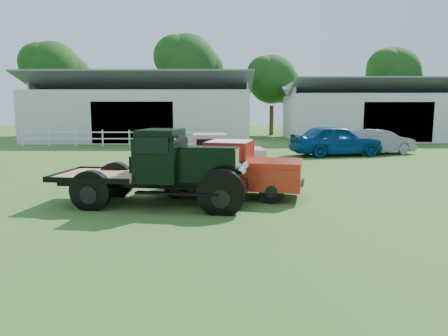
# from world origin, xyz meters

# --- Properties ---
(ground) EXTENTS (120.00, 120.00, 0.00)m
(ground) POSITION_xyz_m (0.00, 0.00, 0.00)
(ground) COLOR #4F6E2E
(shed_left) EXTENTS (18.80, 10.20, 5.60)m
(shed_left) POSITION_xyz_m (-7.00, 26.00, 2.80)
(shed_left) COLOR #ABABAB
(shed_left) RESTS_ON ground
(shed_right) EXTENTS (16.80, 9.20, 5.20)m
(shed_right) POSITION_xyz_m (14.00, 27.00, 2.60)
(shed_right) COLOR #ABABAB
(shed_right) RESTS_ON ground
(fence_rail) EXTENTS (14.20, 0.16, 1.20)m
(fence_rail) POSITION_xyz_m (-8.00, 20.00, 0.60)
(fence_rail) COLOR white
(fence_rail) RESTS_ON ground
(tree_a) EXTENTS (6.30, 6.30, 10.50)m
(tree_a) POSITION_xyz_m (-18.00, 33.00, 5.25)
(tree_a) COLOR black
(tree_a) RESTS_ON ground
(tree_b) EXTENTS (6.90, 6.90, 11.50)m
(tree_b) POSITION_xyz_m (-4.00, 34.00, 5.75)
(tree_b) COLOR black
(tree_b) RESTS_ON ground
(tree_c) EXTENTS (5.40, 5.40, 9.00)m
(tree_c) POSITION_xyz_m (5.00, 33.00, 4.50)
(tree_c) COLOR black
(tree_c) RESTS_ON ground
(tree_d) EXTENTS (6.00, 6.00, 10.00)m
(tree_d) POSITION_xyz_m (18.00, 34.00, 5.00)
(tree_d) COLOR black
(tree_d) RESTS_ON ground
(vintage_flatbed) EXTENTS (5.55, 2.76, 2.11)m
(vintage_flatbed) POSITION_xyz_m (-1.64, 1.27, 1.06)
(vintage_flatbed) COLOR black
(vintage_flatbed) RESTS_ON ground
(red_pickup) EXTENTS (5.01, 2.81, 1.73)m
(red_pickup) POSITION_xyz_m (0.27, 2.50, 0.86)
(red_pickup) COLOR red
(red_pickup) RESTS_ON ground
(white_pickup) EXTENTS (4.71, 2.08, 1.69)m
(white_pickup) POSITION_xyz_m (-0.49, 5.82, 0.84)
(white_pickup) COLOR #BCB7A2
(white_pickup) RESTS_ON ground
(misc_car_blue) EXTENTS (5.60, 3.18, 1.80)m
(misc_car_blue) POSITION_xyz_m (6.64, 13.63, 0.90)
(misc_car_blue) COLOR navy
(misc_car_blue) RESTS_ON ground
(misc_car_grey) EXTENTS (4.78, 2.96, 1.49)m
(misc_car_grey) POSITION_xyz_m (9.37, 14.38, 0.74)
(misc_car_grey) COLOR slate
(misc_car_grey) RESTS_ON ground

